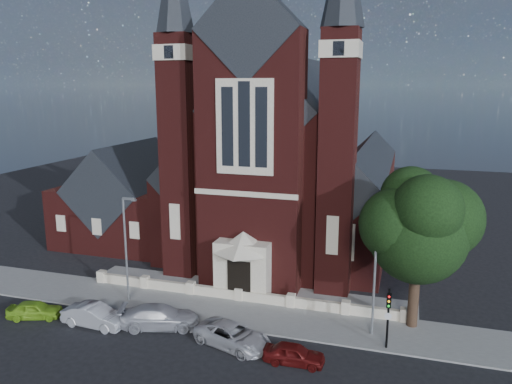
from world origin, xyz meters
The scene contains 15 objects.
ground centered at (0.00, 15.00, 0.00)m, with size 120.00×120.00×0.00m, color black.
pavement_strip centered at (0.00, 4.50, 0.00)m, with size 60.00×5.00×0.12m, color slate.
forecourt_paving centered at (0.00, 8.50, 0.00)m, with size 26.00×3.00×0.14m, color slate.
forecourt_wall centered at (0.00, 6.50, 0.00)m, with size 24.00×0.40×0.90m, color #BDAF96.
church centered at (0.00, 22.94, 8.19)m, with size 20.01×34.90×29.20m.
parish_hall centered at (-16.00, 18.00, 4.01)m, with size 12.00×12.20×10.24m.
street_tree centered at (12.60, 5.71, 6.96)m, with size 6.40×6.60×10.70m.
street_lamp_left centered at (-7.91, 4.00, 4.60)m, with size 1.16×0.22×8.09m.
street_lamp_right centered at (10.09, 4.00, 4.60)m, with size 1.16×0.22×8.09m.
traffic_signal centered at (11.00, 2.43, 2.58)m, with size 0.28×0.42×4.00m.
car_lime_van centered at (-12.78, -0.40, 0.63)m, with size 1.49×3.70×1.26m, color #7BB223.
car_silver_a centered at (-8.05, -0.17, 0.75)m, with size 1.58×4.54×1.50m, color #96989D.
car_silver_b centered at (-3.74, 0.93, 0.77)m, with size 2.16×5.32×1.54m, color #A9AAB1.
car_white_suv centered at (1.78, 0.08, 0.71)m, with size 2.34×5.08×1.41m, color silver.
car_dark_red centered at (5.89, -0.77, 0.62)m, with size 1.46×3.63×1.24m, color #570F0E.
Camera 1 is at (11.56, -26.78, 16.02)m, focal length 35.00 mm.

